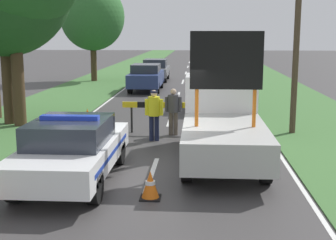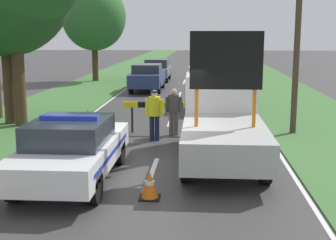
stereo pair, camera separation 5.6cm
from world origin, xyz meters
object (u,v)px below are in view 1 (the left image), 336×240
object	(u,v)px
police_car	(72,149)
traffic_cone_centre_front	(150,185)
work_truck	(222,120)
police_officer	(154,111)
traffic_cone_near_truck	(88,119)
queued_car_suv_grey	(156,70)
queued_car_sedan_black	(208,92)
road_barrier	(167,107)
queued_car_hatch_blue	(146,77)
pedestrian_civilian	(173,108)
roadside_tree_near_right	(92,17)

from	to	relation	value
police_car	traffic_cone_centre_front	bearing A→B (deg)	-31.47
work_truck	police_officer	distance (m)	2.83
traffic_cone_near_truck	queued_car_suv_grey	xyz separation A→B (m)	(0.84, 16.91, 0.43)
traffic_cone_centre_front	queued_car_sedan_black	bearing A→B (deg)	83.10
work_truck	police_car	bearing A→B (deg)	35.77
road_barrier	traffic_cone_near_truck	world-z (taller)	road_barrier
road_barrier	queued_car_hatch_blue	bearing A→B (deg)	95.76
pedestrian_civilian	traffic_cone_centre_front	xyz separation A→B (m)	(-0.14, -6.08, -0.62)
work_truck	traffic_cone_near_truck	world-z (taller)	work_truck
police_officer	traffic_cone_centre_front	xyz separation A→B (m)	(0.42, -5.22, -0.66)
police_car	queued_car_suv_grey	xyz separation A→B (m)	(-0.21, 22.74, 0.03)
roadside_tree_near_right	queued_car_suv_grey	bearing A→B (deg)	8.42
queued_car_sedan_black	queued_car_hatch_blue	world-z (taller)	queued_car_hatch_blue
road_barrier	traffic_cone_centre_front	world-z (taller)	road_barrier
road_barrier	queued_car_suv_grey	distance (m)	17.52
work_truck	traffic_cone_near_truck	size ratio (longest dim) A/B	7.39
work_truck	traffic_cone_centre_front	distance (m)	3.69
road_barrier	queued_car_hatch_blue	distance (m)	11.79
queued_car_hatch_blue	queued_car_suv_grey	size ratio (longest dim) A/B	1.06
police_car	pedestrian_civilian	size ratio (longest dim) A/B	3.04
pedestrian_civilian	queued_car_hatch_blue	distance (m)	12.13
work_truck	police_officer	world-z (taller)	work_truck
queued_car_suv_grey	roadside_tree_near_right	distance (m)	5.63
queued_car_suv_grey	roadside_tree_near_right	bearing A→B (deg)	8.42
police_officer	queued_car_suv_grey	bearing A→B (deg)	-112.60
pedestrian_civilian	queued_car_suv_grey	world-z (taller)	pedestrian_civilian
work_truck	road_barrier	distance (m)	3.58
police_officer	traffic_cone_centre_front	world-z (taller)	police_officer
roadside_tree_near_right	work_truck	bearing A→B (deg)	-68.24
police_car	roadside_tree_near_right	distance (m)	22.85
queued_car_sedan_black	queued_car_hatch_blue	bearing A→B (deg)	-61.54
work_truck	queued_car_hatch_blue	xyz separation A→B (m)	(-3.70, 14.76, -0.24)
work_truck	traffic_cone_centre_front	xyz separation A→B (m)	(-1.60, -3.24, -0.76)
queued_car_hatch_blue	work_truck	bearing A→B (deg)	104.09
traffic_cone_centre_front	queued_car_hatch_blue	distance (m)	18.13
queued_car_sedan_black	queued_car_suv_grey	xyz separation A→B (m)	(-3.49, 12.25, 0.02)
traffic_cone_near_truck	queued_car_hatch_blue	size ratio (longest dim) A/B	0.16
queued_car_suv_grey	traffic_cone_centre_front	bearing A→B (deg)	95.02
queued_car_sedan_black	roadside_tree_near_right	world-z (taller)	roadside_tree_near_right
work_truck	queued_car_sedan_black	size ratio (longest dim) A/B	1.31
traffic_cone_centre_front	roadside_tree_near_right	distance (m)	24.36
police_car	work_truck	size ratio (longest dim) A/B	0.88
police_car	traffic_cone_centre_front	xyz separation A→B (m)	(1.88, -1.04, -0.47)
pedestrian_civilian	queued_car_hatch_blue	size ratio (longest dim) A/B	0.35
traffic_cone_near_truck	work_truck	bearing A→B (deg)	-38.75
pedestrian_civilian	police_car	bearing A→B (deg)	-123.77
queued_car_hatch_blue	traffic_cone_near_truck	bearing A→B (deg)	85.73
police_officer	queued_car_sedan_black	xyz separation A→B (m)	(1.82, 6.32, -0.19)
work_truck	traffic_cone_near_truck	bearing A→B (deg)	-35.17
road_barrier	queued_car_sedan_black	distance (m)	5.37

